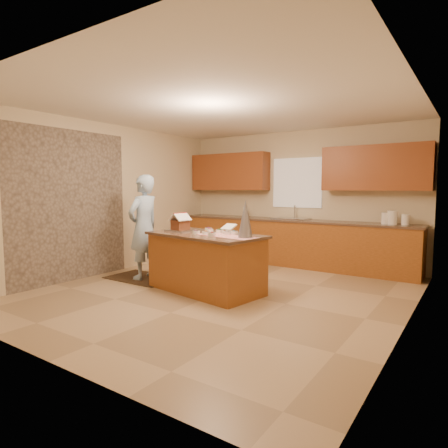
{
  "coord_description": "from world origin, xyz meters",
  "views": [
    {
      "loc": [
        3.13,
        -4.57,
        1.55
      ],
      "look_at": [
        -0.1,
        0.2,
        1.0
      ],
      "focal_mm": 30.47,
      "sensor_mm": 36.0,
      "label": 1
    }
  ],
  "objects_px": {
    "island_base": "(206,264)",
    "boy": "(144,227)",
    "gingerbread_house": "(180,223)",
    "tinsel_tree": "(245,219)"
  },
  "relations": [
    {
      "from": "island_base",
      "to": "boy",
      "type": "xyz_separation_m",
      "value": [
        -1.33,
        0.04,
        0.47
      ]
    },
    {
      "from": "boy",
      "to": "gingerbread_house",
      "type": "distance_m",
      "value": 0.82
    },
    {
      "from": "island_base",
      "to": "tinsel_tree",
      "type": "distance_m",
      "value": 1.03
    },
    {
      "from": "island_base",
      "to": "boy",
      "type": "bearing_deg",
      "value": -172.07
    },
    {
      "from": "island_base",
      "to": "gingerbread_house",
      "type": "distance_m",
      "value": 0.78
    },
    {
      "from": "tinsel_tree",
      "to": "gingerbread_house",
      "type": "height_order",
      "value": "tinsel_tree"
    },
    {
      "from": "island_base",
      "to": "gingerbread_house",
      "type": "xyz_separation_m",
      "value": [
        -0.52,
        0.04,
        0.58
      ]
    },
    {
      "from": "boy",
      "to": "gingerbread_house",
      "type": "xyz_separation_m",
      "value": [
        0.81,
        0.0,
        0.1
      ]
    },
    {
      "from": "boy",
      "to": "gingerbread_house",
      "type": "bearing_deg",
      "value": 88.5
    },
    {
      "from": "tinsel_tree",
      "to": "boy",
      "type": "relative_size",
      "value": 0.3
    }
  ]
}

